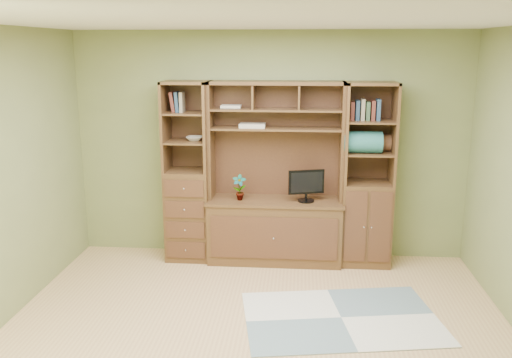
# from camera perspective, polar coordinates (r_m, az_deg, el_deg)

# --- Properties ---
(room) EXTENTS (4.60, 4.10, 2.64)m
(room) POSITION_cam_1_polar(r_m,az_deg,el_deg) (4.31, -0.07, -1.20)
(room) COLOR tan
(room) RESTS_ON ground
(center_hutch) EXTENTS (1.54, 0.53, 2.05)m
(center_hutch) POSITION_cam_1_polar(r_m,az_deg,el_deg) (6.05, 2.04, 0.47)
(center_hutch) COLOR #50341C
(center_hutch) RESTS_ON ground
(left_tower) EXTENTS (0.50, 0.45, 2.05)m
(left_tower) POSITION_cam_1_polar(r_m,az_deg,el_deg) (6.22, -7.19, 0.73)
(left_tower) COLOR #50341C
(left_tower) RESTS_ON ground
(right_tower) EXTENTS (0.55, 0.45, 2.05)m
(right_tower) POSITION_cam_1_polar(r_m,az_deg,el_deg) (6.13, 11.67, 0.37)
(right_tower) COLOR #50341C
(right_tower) RESTS_ON ground
(rug) EXTENTS (1.91, 1.44, 0.01)m
(rug) POSITION_cam_1_polar(r_m,az_deg,el_deg) (5.16, 8.95, -14.24)
(rug) COLOR #ABB1B0
(rug) RESTS_ON ground
(monitor) EXTENTS (0.44, 0.29, 0.50)m
(monitor) POSITION_cam_1_polar(r_m,az_deg,el_deg) (6.02, 5.33, -0.10)
(monitor) COLOR black
(monitor) RESTS_ON center_hutch
(orchid) EXTENTS (0.15, 0.10, 0.29)m
(orchid) POSITION_cam_1_polar(r_m,az_deg,el_deg) (6.09, -1.77, -0.90)
(orchid) COLOR #9E5F35
(orchid) RESTS_ON center_hutch
(magazines) EXTENTS (0.29, 0.21, 0.04)m
(magazines) POSITION_cam_1_polar(r_m,az_deg,el_deg) (6.06, -0.37, 5.67)
(magazines) COLOR beige
(magazines) RESTS_ON center_hutch
(bowl) EXTENTS (0.19, 0.19, 0.05)m
(bowl) POSITION_cam_1_polar(r_m,az_deg,el_deg) (6.12, -6.47, 4.26)
(bowl) COLOR beige
(bowl) RESTS_ON left_tower
(blanket_teal) EXTENTS (0.41, 0.24, 0.24)m
(blanket_teal) POSITION_cam_1_polar(r_m,az_deg,el_deg) (6.00, 11.19, 3.83)
(blanket_teal) COLOR #276764
(blanket_teal) RESTS_ON right_tower
(blanket_red) EXTENTS (0.33, 0.18, 0.18)m
(blanket_red) POSITION_cam_1_polar(r_m,az_deg,el_deg) (6.15, 12.43, 3.76)
(blanket_red) COLOR brown
(blanket_red) RESTS_ON right_tower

